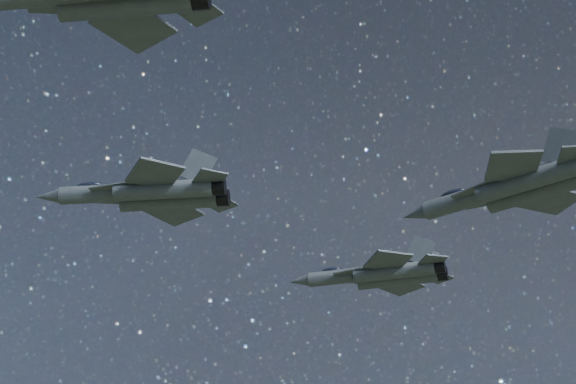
% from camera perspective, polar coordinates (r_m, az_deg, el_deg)
% --- Properties ---
extents(jet_lead, '(16.77, 11.55, 4.21)m').
position_cam_1_polar(jet_lead, '(78.12, -8.16, -0.08)').
color(jet_lead, '#394247').
extents(jet_left, '(15.18, 10.79, 3.86)m').
position_cam_1_polar(jet_left, '(87.90, 5.63, -4.86)').
color(jet_left, '#394247').
extents(jet_slot, '(15.77, 10.57, 3.99)m').
position_cam_1_polar(jet_slot, '(69.12, 13.41, 0.30)').
color(jet_slot, '#394247').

